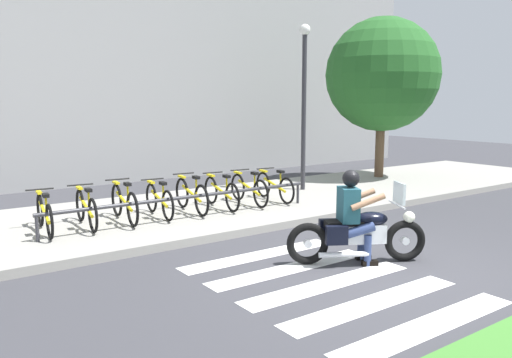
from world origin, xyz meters
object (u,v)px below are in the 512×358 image
(motorcycle, at_px, (358,233))
(rider, at_px, (353,210))
(bicycle_7, at_px, (274,186))
(tree_near_rack, at_px, (382,75))
(bicycle_3, at_px, (159,200))
(bike_rack, at_px, (188,198))
(bicycle_5, at_px, (221,192))
(bicycle_4, at_px, (191,195))
(bicycle_6, at_px, (249,189))
(street_lamp, at_px, (304,94))
(bicycle_1, at_px, (86,209))
(bicycle_2, at_px, (124,203))
(bicycle_0, at_px, (44,214))

(motorcycle, relative_size, rider, 1.35)
(bicycle_7, bearing_deg, tree_near_rack, 13.41)
(bicycle_3, distance_m, bike_rack, 0.67)
(bicycle_7, relative_size, bike_rack, 0.28)
(bicycle_3, relative_size, bicycle_5, 0.94)
(rider, xyz_separation_m, bicycle_4, (-0.60, 4.03, -0.32))
(motorcycle, xyz_separation_m, bicycle_4, (-0.66, 4.07, 0.05))
(bicycle_5, distance_m, bicycle_6, 0.73)
(bicycle_6, bearing_deg, street_lamp, 19.10)
(rider, relative_size, tree_near_rack, 0.29)
(bicycle_1, height_order, bicycle_4, bicycle_4)
(bicycle_2, distance_m, bicycle_6, 2.92)
(tree_near_rack, bearing_deg, bicycle_1, -172.76)
(bicycle_3, bearing_deg, tree_near_rack, 8.56)
(bicycle_1, bearing_deg, bicycle_7, 0.00)
(bicycle_3, distance_m, bicycle_7, 2.92)
(street_lamp, bearing_deg, bicycle_1, -172.40)
(bicycle_3, height_order, bicycle_6, bicycle_6)
(rider, distance_m, bicycle_0, 5.36)
(bicycle_2, bearing_deg, bicycle_4, -0.01)
(tree_near_rack, bearing_deg, bicycle_7, -166.59)
(bicycle_2, height_order, bicycle_5, bicycle_2)
(bicycle_2, bearing_deg, bicycle_0, 179.96)
(bicycle_4, xyz_separation_m, bike_rack, (-0.37, -0.55, 0.06))
(bicycle_0, height_order, bicycle_4, bicycle_4)
(bicycle_0, bearing_deg, bicycle_2, -0.04)
(bicycle_7, bearing_deg, bicycle_0, 180.00)
(bicycle_0, xyz_separation_m, bicycle_1, (0.73, -0.00, 0.01))
(bicycle_5, height_order, street_lamp, street_lamp)
(bicycle_4, height_order, bicycle_5, bicycle_4)
(motorcycle, distance_m, bicycle_0, 5.43)
(bicycle_0, bearing_deg, bicycle_7, -0.00)
(bicycle_3, xyz_separation_m, bicycle_6, (2.19, -0.00, 0.01))
(motorcycle, xyz_separation_m, tree_near_rack, (6.53, 5.27, 2.79))
(street_lamp, xyz_separation_m, tree_near_rack, (3.44, 0.40, 0.59))
(bicycle_3, relative_size, bicycle_4, 0.93)
(bicycle_6, bearing_deg, bicycle_4, -179.97)
(bicycle_3, distance_m, bicycle_4, 0.73)
(bicycle_3, relative_size, tree_near_rack, 0.31)
(bicycle_1, relative_size, bicycle_7, 1.03)
(bicycle_5, bearing_deg, tree_near_rack, 10.46)
(bicycle_0, height_order, bicycle_2, bicycle_2)
(motorcycle, bearing_deg, rider, 148.24)
(rider, xyz_separation_m, bicycle_3, (-1.33, 4.03, -0.34))
(rider, height_order, street_lamp, street_lamp)
(bike_rack, xyz_separation_m, street_lamp, (4.11, 1.35, 2.08))
(bicycle_4, xyz_separation_m, bicycle_6, (1.46, 0.00, -0.01))
(rider, height_order, tree_near_rack, tree_near_rack)
(motorcycle, relative_size, bike_rack, 0.34)
(tree_near_rack, bearing_deg, bike_rack, -166.98)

